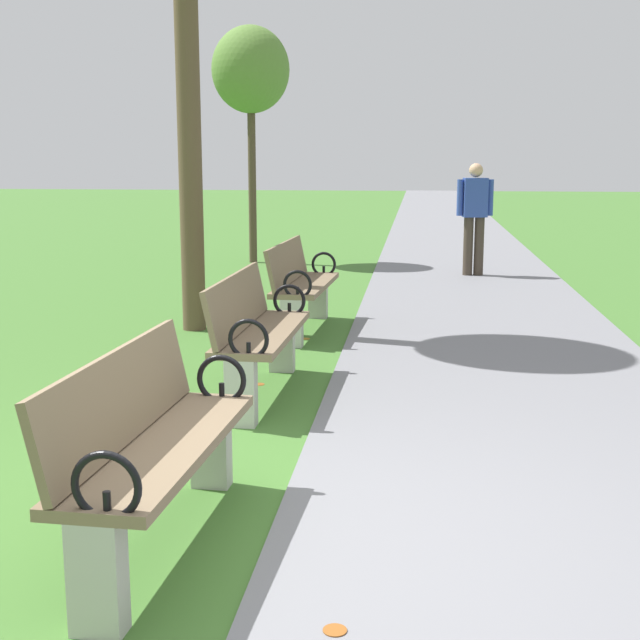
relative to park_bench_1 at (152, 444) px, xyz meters
name	(u,v)px	position (x,y,z in m)	size (l,w,h in m)	color
ground_plane	(265,547)	(0.50, 0.04, -0.49)	(80.00, 80.00, 0.00)	#42722D
paved_walkway	(447,227)	(1.86, 18.04, -0.48)	(2.71, 44.00, 0.02)	slate
park_bench_1	(152,444)	(0.00, 0.00, 0.00)	(0.55, 1.62, 0.90)	#7A664C
park_bench_2	(256,331)	(0.00, 2.53, 0.00)	(0.51, 1.61, 0.90)	#7A664C
park_bench_3	(301,284)	(0.00, 4.94, 0.00)	(0.55, 1.62, 0.90)	#7A664C
tree_2	(251,72)	(-1.56, 10.51, 2.58)	(1.25, 1.25, 3.78)	#4C3D2D
pedestrian_walking	(475,213)	(1.97, 9.21, 0.44)	(0.53, 0.27, 1.62)	#3D3328
scattered_leaves	(153,479)	(-0.25, 0.78, -0.48)	(4.75, 7.79, 0.02)	#AD6B23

